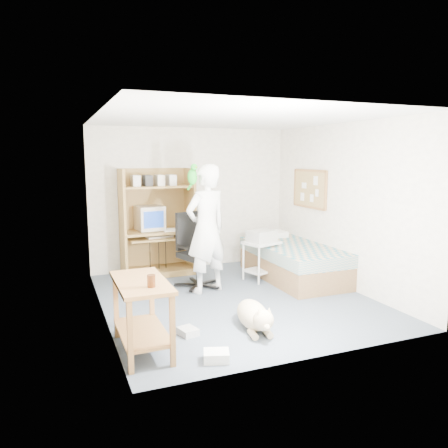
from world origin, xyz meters
name	(u,v)px	position (x,y,z in m)	size (l,w,h in m)	color
floor	(235,298)	(0.00, 0.00, 0.00)	(4.00, 4.00, 0.00)	#495663
wall_back	(191,199)	(0.00, 2.00, 1.25)	(3.60, 0.02, 2.50)	beige
wall_right	(343,206)	(1.80, 0.00, 1.25)	(0.02, 4.00, 2.50)	beige
wall_left	(100,218)	(-1.80, 0.00, 1.25)	(0.02, 4.00, 2.50)	beige
ceiling	(235,118)	(0.00, 0.00, 2.50)	(3.60, 4.00, 0.02)	white
computer_hutch	(157,226)	(-0.70, 1.74, 0.82)	(1.20, 0.63, 1.80)	olive
bed	(293,261)	(1.30, 0.62, 0.29)	(1.02, 2.02, 0.66)	brown
side_desk	(142,305)	(-1.55, -1.20, 0.49)	(0.50, 1.00, 0.75)	brown
corkboard	(310,189)	(1.77, 0.90, 1.45)	(0.04, 0.94, 0.66)	#9B7D45
office_chair	(196,261)	(-0.33, 0.78, 0.41)	(0.65, 0.65, 1.14)	black
person	(206,229)	(-0.26, 0.47, 0.95)	(0.69, 0.45, 1.89)	white
parrot	(193,175)	(-0.45, 0.48, 1.73)	(0.14, 0.24, 0.38)	#158413
dog	(254,315)	(-0.23, -1.11, 0.17)	(0.42, 1.02, 0.38)	beige
printer_cart	(261,254)	(0.78, 0.73, 0.42)	(0.64, 0.57, 0.64)	silver
printer	(262,236)	(0.78, 0.73, 0.73)	(0.42, 0.32, 0.18)	#A5A6A1
crt_monitor	(150,218)	(-0.82, 1.75, 0.97)	(0.47, 0.49, 0.40)	beige
keyboard	(160,237)	(-0.69, 1.58, 0.67)	(0.45, 0.16, 0.03)	beige
pencil_cup	(179,226)	(-0.33, 1.65, 0.82)	(0.08, 0.08, 0.12)	gold
drink_glass	(151,281)	(-1.50, -1.46, 0.81)	(0.08, 0.08, 0.12)	#3F1E0A
floor_box_a	(216,356)	(-0.92, -1.70, 0.05)	(0.25, 0.20, 0.10)	white
floor_box_b	(188,331)	(-1.00, -0.99, 0.04)	(0.18, 0.22, 0.08)	#AFAFAA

